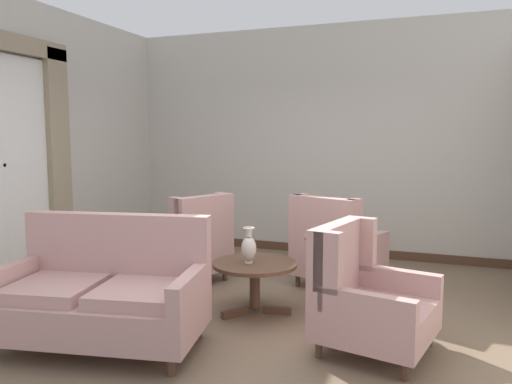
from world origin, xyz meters
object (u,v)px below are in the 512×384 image
object	(u,v)px
armchair_foreground_right	(192,244)
armchair_near_sideboard	(365,298)
side_table	(328,267)
porcelain_vase	(249,247)
settee	(103,295)
coffee_table	(255,272)
armchair_far_left	(335,249)

from	to	relation	value
armchair_foreground_right	armchair_near_sideboard	distance (m)	2.48
side_table	armchair_foreground_right	bearing A→B (deg)	165.42
porcelain_vase	settee	distance (m)	1.41
coffee_table	armchair_foreground_right	xyz separation A→B (m)	(-1.05, 0.72, 0.04)
coffee_table	settee	bearing A→B (deg)	-128.12
settee	armchair_foreground_right	bearing A→B (deg)	84.26
armchair_foreground_right	armchair_far_left	world-z (taller)	armchair_far_left
armchair_near_sideboard	side_table	size ratio (longest dim) A/B	1.35
coffee_table	armchair_near_sideboard	world-z (taller)	armchair_near_sideboard
settee	side_table	xyz separation A→B (m)	(1.56, 1.41, 0.02)
side_table	porcelain_vase	bearing A→B (deg)	-155.84
side_table	coffee_table	bearing A→B (deg)	-157.75
armchair_foreground_right	armchair_far_left	xyz separation A→B (m)	(1.62, 0.39, -0.01)
settee	porcelain_vase	bearing A→B (deg)	41.58
armchair_far_left	porcelain_vase	bearing A→B (deg)	83.12
settee	armchair_near_sideboard	size ratio (longest dim) A/B	1.75
settee	side_table	bearing A→B (deg)	31.63
coffee_table	armchair_far_left	xyz separation A→B (m)	(0.56, 1.11, 0.03)
porcelain_vase	side_table	world-z (taller)	porcelain_vase
coffee_table	armchair_far_left	size ratio (longest dim) A/B	0.73
armchair_near_sideboard	side_table	world-z (taller)	armchair_near_sideboard
armchair_near_sideboard	side_table	distance (m)	0.88
porcelain_vase	settee	xyz separation A→B (m)	(-0.85, -1.09, -0.23)
settee	armchair_far_left	distance (m)	2.68
armchair_far_left	side_table	xyz separation A→B (m)	(0.10, -0.84, 0.01)
armchair_far_left	side_table	distance (m)	0.84
armchair_foreground_right	settee	bearing A→B (deg)	29.65
armchair_foreground_right	armchair_near_sideboard	world-z (taller)	armchair_foreground_right
settee	armchair_foreground_right	size ratio (longest dim) A/B	1.68
armchair_near_sideboard	porcelain_vase	bearing A→B (deg)	81.89
porcelain_vase	armchair_near_sideboard	xyz separation A→B (m)	(1.16, -0.43, -0.23)
armchair_foreground_right	side_table	distance (m)	1.77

